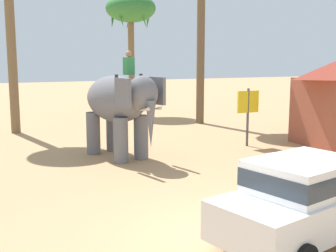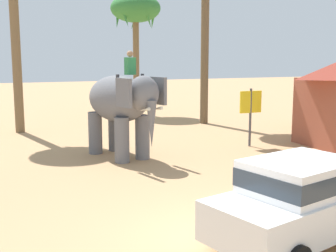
{
  "view_description": "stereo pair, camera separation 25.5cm",
  "coord_description": "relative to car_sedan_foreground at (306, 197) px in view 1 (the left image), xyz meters",
  "views": [
    {
      "loc": [
        -4.63,
        -6.98,
        3.64
      ],
      "look_at": [
        0.77,
        4.78,
        1.6
      ],
      "focal_mm": 46.41,
      "sensor_mm": 36.0,
      "label": 1
    },
    {
      "loc": [
        -4.4,
        -7.08,
        3.64
      ],
      "look_at": [
        0.77,
        4.78,
        1.6
      ],
      "focal_mm": 46.41,
      "sensor_mm": 36.0,
      "label": 2
    }
  ],
  "objects": [
    {
      "name": "ground_plane",
      "position": [
        -1.26,
        0.66,
        -0.93
      ],
      "size": [
        120.0,
        120.0,
        0.0
      ],
      "primitive_type": "plane",
      "color": "tan"
    },
    {
      "name": "car_sedan_foreground",
      "position": [
        0.0,
        0.0,
        0.0
      ],
      "size": [
        4.38,
        2.58,
        1.7
      ],
      "color": "white",
      "rests_on": "ground"
    },
    {
      "name": "elephant_with_mahout",
      "position": [
        -0.95,
        8.63,
        1.06
      ],
      "size": [
        2.45,
        4.02,
        3.88
      ],
      "color": "slate",
      "rests_on": "ground"
    },
    {
      "name": "palm_tree_left_of_road",
      "position": [
        3.82,
        20.52,
        5.63
      ],
      "size": [
        3.2,
        3.2,
        7.66
      ],
      "color": "brown",
      "rests_on": "ground"
    },
    {
      "name": "signboard_yellow",
      "position": [
        4.52,
        8.45,
        0.76
      ],
      "size": [
        1.0,
        0.1,
        2.4
      ],
      "color": "#4C4C51",
      "rests_on": "ground"
    }
  ]
}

